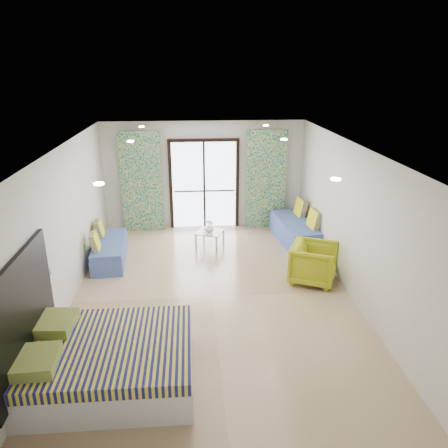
{
  "coord_description": "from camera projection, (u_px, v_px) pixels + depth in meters",
  "views": [
    {
      "loc": [
        -0.34,
        -6.98,
        3.96
      ],
      "look_at": [
        0.26,
        0.69,
        1.15
      ],
      "focal_mm": 35.0,
      "sensor_mm": 36.0,
      "label": 1
    }
  ],
  "objects": [
    {
      "name": "floor",
      "position": [
        213.0,
        297.0,
        7.92
      ],
      "size": [
        5.0,
        7.5,
        0.01
      ],
      "primitive_type": null,
      "color": "#9C7D5D",
      "rests_on": "ground"
    },
    {
      "name": "ceiling",
      "position": [
        211.0,
        148.0,
        7.0
      ],
      "size": [
        5.0,
        7.5,
        0.01
      ],
      "primitive_type": null,
      "color": "silver",
      "rests_on": "ground"
    },
    {
      "name": "wall_back",
      "position": [
        204.0,
        175.0,
        10.97
      ],
      "size": [
        5.0,
        0.01,
        2.7
      ],
      "primitive_type": null,
      "color": "silver",
      "rests_on": "ground"
    },
    {
      "name": "wall_front",
      "position": [
        234.0,
        371.0,
        3.95
      ],
      "size": [
        5.0,
        0.01,
        2.7
      ],
      "primitive_type": null,
      "color": "silver",
      "rests_on": "ground"
    },
    {
      "name": "wall_left",
      "position": [
        62.0,
        231.0,
        7.27
      ],
      "size": [
        0.01,
        7.5,
        2.7
      ],
      "primitive_type": null,
      "color": "silver",
      "rests_on": "ground"
    },
    {
      "name": "wall_right",
      "position": [
        354.0,
        223.0,
        7.64
      ],
      "size": [
        0.01,
        7.5,
        2.7
      ],
      "primitive_type": null,
      "color": "silver",
      "rests_on": "ground"
    },
    {
      "name": "balcony_door",
      "position": [
        204.0,
        179.0,
        10.98
      ],
      "size": [
        1.76,
        0.08,
        2.28
      ],
      "color": "black",
      "rests_on": "floor"
    },
    {
      "name": "balcony_rail",
      "position": [
        204.0,
        191.0,
        11.09
      ],
      "size": [
        1.52,
        0.03,
        0.04
      ],
      "primitive_type": "cube",
      "color": "#595451",
      "rests_on": "balcony_door"
    },
    {
      "name": "curtain_left",
      "position": [
        141.0,
        182.0,
        10.72
      ],
      "size": [
        1.0,
        0.1,
        2.5
      ],
      "primitive_type": "cube",
      "color": "beige",
      "rests_on": "floor"
    },
    {
      "name": "curtain_right",
      "position": [
        266.0,
        180.0,
        10.95
      ],
      "size": [
        1.0,
        0.1,
        2.5
      ],
      "primitive_type": "cube",
      "color": "beige",
      "rests_on": "floor"
    },
    {
      "name": "downlight_a",
      "position": [
        99.0,
        184.0,
        5.03
      ],
      "size": [
        0.12,
        0.12,
        0.02
      ],
      "primitive_type": "cylinder",
      "color": "#FFE0B2",
      "rests_on": "ceiling"
    },
    {
      "name": "downlight_b",
      "position": [
        336.0,
        179.0,
        5.24
      ],
      "size": [
        0.12,
        0.12,
        0.02
      ],
      "primitive_type": "cylinder",
      "color": "#FFE0B2",
      "rests_on": "ceiling"
    },
    {
      "name": "downlight_c",
      "position": [
        131.0,
        141.0,
        7.84
      ],
      "size": [
        0.12,
        0.12,
        0.02
      ],
      "primitive_type": "cylinder",
      "color": "#FFE0B2",
      "rests_on": "ceiling"
    },
    {
      "name": "downlight_d",
      "position": [
        284.0,
        139.0,
        8.05
      ],
      "size": [
        0.12,
        0.12,
        0.02
      ],
      "primitive_type": "cylinder",
      "color": "#FFE0B2",
      "rests_on": "ceiling"
    },
    {
      "name": "downlight_e",
      "position": [
        142.0,
        127.0,
        9.71
      ],
      "size": [
        0.12,
        0.12,
        0.02
      ],
      "primitive_type": "cylinder",
      "color": "#FFE0B2",
      "rests_on": "ceiling"
    },
    {
      "name": "downlight_f",
      "position": [
        266.0,
        125.0,
        9.92
      ],
      "size": [
        0.12,
        0.12,
        0.02
      ],
      "primitive_type": "cylinder",
      "color": "#FFE0B2",
      "rests_on": "ceiling"
    },
    {
      "name": "headboard",
      "position": [
        22.0,
        315.0,
        5.39
      ],
      "size": [
        0.06,
        2.1,
        1.5
      ],
      "primitive_type": "cube",
      "color": "black",
      "rests_on": "floor"
    },
    {
      "name": "switch_plate",
      "position": [
        51.0,
        271.0,
        6.56
      ],
      "size": [
        0.02,
        0.1,
        0.1
      ],
      "primitive_type": "cube",
      "color": "silver",
      "rests_on": "wall_left"
    },
    {
      "name": "bed",
      "position": [
        109.0,
        361.0,
        5.72
      ],
      "size": [
        2.13,
        1.74,
        0.74
      ],
      "color": "silver",
      "rests_on": "floor"
    },
    {
      "name": "daybed_left",
      "position": [
        109.0,
        250.0,
        9.29
      ],
      "size": [
        0.75,
        1.67,
        0.8
      ],
      "rotation": [
        0.0,
        0.0,
        0.07
      ],
      "color": "#455CA5",
      "rests_on": "floor"
    },
    {
      "name": "daybed_right",
      "position": [
        296.0,
        231.0,
        10.29
      ],
      "size": [
        0.93,
        1.94,
        0.92
      ],
      "rotation": [
        0.0,
        0.0,
        0.11
      ],
      "color": "#455CA5",
      "rests_on": "floor"
    },
    {
      "name": "coffee_table",
      "position": [
        210.0,
        233.0,
        10.01
      ],
      "size": [
        0.74,
        0.74,
        0.66
      ],
      "rotation": [
        0.0,
        0.0,
        -0.4
      ],
      "color": "silver",
      "rests_on": "floor"
    },
    {
      "name": "vase",
      "position": [
        209.0,
        228.0,
        9.89
      ],
      "size": [
        0.24,
        0.24,
        0.2
      ],
      "primitive_type": "imported",
      "rotation": [
        0.0,
        0.0,
        -0.18
      ],
      "color": "white",
      "rests_on": "coffee_table"
    },
    {
      "name": "armchair",
      "position": [
        314.0,
        261.0,
        8.36
      ],
      "size": [
        1.04,
        1.06,
        0.84
      ],
      "primitive_type": "imported",
      "rotation": [
        0.0,
        0.0,
        1.15
      ],
      "color": "#A2A615",
      "rests_on": "floor"
    }
  ]
}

